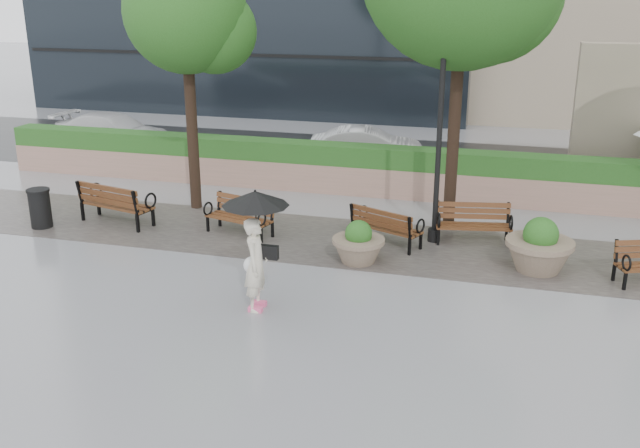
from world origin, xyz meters
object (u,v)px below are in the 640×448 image
(trash_bin, at_px, (40,209))
(pedestrian, at_px, (256,239))
(planter_right, at_px, (539,250))
(bench_1, at_px, (240,224))
(bench_3, at_px, (473,232))
(bench_2, at_px, (386,234))
(lamppost, at_px, (438,157))
(car_right, at_px, (367,146))
(bench_0, at_px, (117,212))
(planter_left, at_px, (358,246))
(car_left, at_px, (114,132))

(trash_bin, height_order, pedestrian, pedestrian)
(planter_right, bearing_deg, trash_bin, -178.34)
(bench_1, bearing_deg, bench_3, 24.63)
(bench_2, xyz_separation_m, lamppost, (1.02, 0.51, 1.71))
(car_right, bearing_deg, pedestrian, 170.78)
(car_right, bearing_deg, bench_3, -160.65)
(bench_0, xyz_separation_m, bench_1, (3.18, 0.06, -0.05))
(bench_2, bearing_deg, bench_0, 26.26)
(bench_0, distance_m, car_right, 8.81)
(planter_left, height_order, trash_bin, planter_left)
(bench_1, height_order, bench_3, bench_3)
(planter_right, height_order, trash_bin, planter_right)
(trash_bin, bearing_deg, car_left, 109.18)
(bench_3, distance_m, planter_left, 2.90)
(bench_2, distance_m, bench_3, 1.98)
(planter_left, xyz_separation_m, car_right, (-1.60, 8.40, 0.24))
(bench_0, relative_size, bench_2, 1.17)
(lamppost, bearing_deg, planter_right, -27.78)
(bench_1, height_order, car_left, car_left)
(bench_1, xyz_separation_m, car_right, (1.44, 7.43, 0.34))
(car_right, bearing_deg, car_left, 80.17)
(planter_right, bearing_deg, pedestrian, -147.05)
(bench_1, relative_size, bench_3, 0.99)
(bench_3, bearing_deg, planter_left, -150.97)
(trash_bin, bearing_deg, bench_1, 9.32)
(planter_left, distance_m, planter_right, 3.67)
(bench_3, distance_m, car_right, 7.60)
(car_left, bearing_deg, bench_0, -145.66)
(lamppost, xyz_separation_m, pedestrian, (-2.64, -4.36, -0.63))
(bench_0, xyz_separation_m, lamppost, (7.60, 0.79, 1.66))
(bench_1, distance_m, bench_3, 5.35)
(trash_bin, relative_size, pedestrian, 0.41)
(trash_bin, xyz_separation_m, pedestrian, (6.57, -2.84, 0.88))
(planter_right, xyz_separation_m, lamppost, (-2.25, 1.19, 1.52))
(bench_1, bearing_deg, car_right, 94.22)
(bench_2, distance_m, pedestrian, 4.31)
(bench_3, height_order, car_right, car_right)
(planter_right, distance_m, pedestrian, 5.90)
(planter_right, xyz_separation_m, car_left, (-14.26, 7.70, 0.18))
(bench_2, height_order, trash_bin, trash_bin)
(bench_3, relative_size, planter_right, 1.28)
(bench_3, height_order, pedestrian, pedestrian)
(car_left, height_order, pedestrian, pedestrian)
(bench_0, bearing_deg, car_left, -45.01)
(planter_left, relative_size, planter_right, 0.81)
(bench_1, height_order, bench_2, bench_2)
(lamppost, height_order, car_left, lamppost)
(bench_1, relative_size, planter_left, 1.56)
(bench_2, height_order, planter_right, planter_right)
(bench_2, distance_m, car_right, 7.48)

